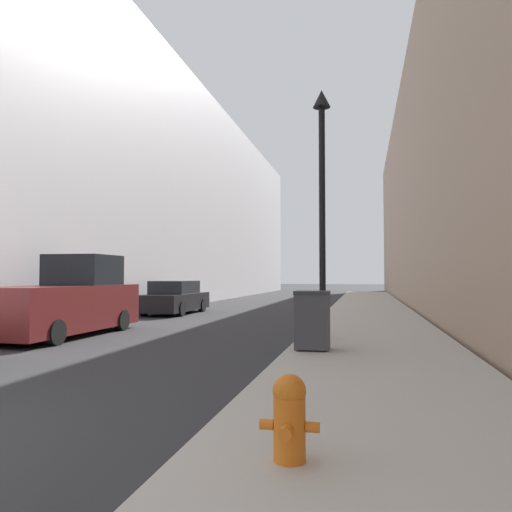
# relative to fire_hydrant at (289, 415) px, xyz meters

# --- Properties ---
(sidewalk_right) EXTENTS (3.83, 60.00, 0.12)m
(sidewalk_right) POSITION_rel_fire_hydrant_xyz_m (0.89, 16.84, -0.45)
(sidewalk_right) COLOR #B7B2A8
(sidewalk_right) RESTS_ON ground
(building_left_glass) EXTENTS (12.00, 60.00, 13.70)m
(building_left_glass) POSITION_rel_fire_hydrant_xyz_m (-15.15, 24.84, 6.34)
(building_left_glass) COLOR #BCBCC1
(building_left_glass) RESTS_ON ground
(fire_hydrant) EXTENTS (0.52, 0.40, 0.74)m
(fire_hydrant) POSITION_rel_fire_hydrant_xyz_m (0.00, 0.00, 0.00)
(fire_hydrant) COLOR orange
(fire_hydrant) RESTS_ON sidewalk_right
(trash_bin) EXTENTS (0.74, 0.68, 1.26)m
(trash_bin) POSITION_rel_fire_hydrant_xyz_m (-0.46, 6.46, 0.26)
(trash_bin) COLOR #3D3D42
(trash_bin) RESTS_ON sidewalk_right
(lamppost) EXTENTS (0.46, 0.46, 6.45)m
(lamppost) POSITION_rel_fire_hydrant_xyz_m (-0.41, 8.65, 3.47)
(lamppost) COLOR black
(lamppost) RESTS_ON sidewalk_right
(pickup_truck) EXTENTS (2.00, 5.55, 2.34)m
(pickup_truck) POSITION_rel_fire_hydrant_xyz_m (-7.67, 8.56, 0.46)
(pickup_truck) COLOR #561919
(pickup_truck) RESTS_ON ground
(parked_sedan_near) EXTENTS (1.88, 4.70, 1.48)m
(parked_sedan_near) POSITION_rel_fire_hydrant_xyz_m (-7.75, 17.02, 0.18)
(parked_sedan_near) COLOR black
(parked_sedan_near) RESTS_ON ground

